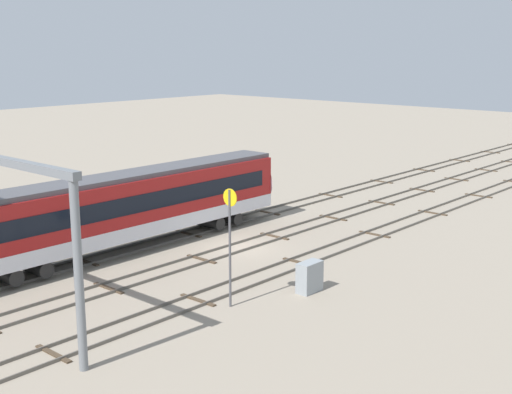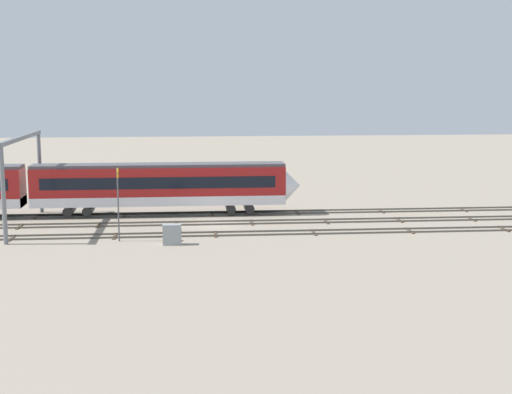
{
  "view_description": "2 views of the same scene",
  "coord_description": "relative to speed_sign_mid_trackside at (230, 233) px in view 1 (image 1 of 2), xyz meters",
  "views": [
    {
      "loc": [
        -31.02,
        -28.87,
        12.59
      ],
      "look_at": [
        4.53,
        2.66,
        2.2
      ],
      "focal_mm": 48.26,
      "sensor_mm": 36.0,
      "label": 1
    },
    {
      "loc": [
        -1.93,
        -64.92,
        12.83
      ],
      "look_at": [
        4.13,
        3.16,
        1.88
      ],
      "focal_mm": 51.25,
      "sensor_mm": 36.0,
      "label": 2
    }
  ],
  "objects": [
    {
      "name": "speed_sign_mid_trackside",
      "position": [
        0.0,
        0.0,
        0.0
      ],
      "size": [
        0.14,
        0.86,
        5.96
      ],
      "color": "#4C4C51",
      "rests_on": "ground"
    },
    {
      "name": "track_second_near",
      "position": [
        7.81,
        6.6,
        -3.68
      ],
      "size": [
        192.0,
        2.4,
        0.16
      ],
      "color": "#59544C",
      "rests_on": "ground"
    },
    {
      "name": "track_with_train",
      "position": [
        7.81,
        11.43,
        -3.68
      ],
      "size": [
        192.0,
        2.4,
        0.16
      ],
      "color": "#59544C",
      "rests_on": "ground"
    },
    {
      "name": "ground_plane",
      "position": [
        7.81,
        6.6,
        -3.75
      ],
      "size": [
        208.0,
        208.0,
        0.0
      ],
      "primitive_type": "plane",
      "color": "gray"
    },
    {
      "name": "track_near_foreground",
      "position": [
        7.81,
        1.78,
        -3.68
      ],
      "size": [
        192.0,
        2.4,
        0.16
      ],
      "color": "#59544C",
      "rests_on": "ground"
    },
    {
      "name": "relay_cabinet",
      "position": [
        4.28,
        -1.65,
        -2.94
      ],
      "size": [
        1.47,
        0.75,
        1.63
      ],
      "color": "gray",
      "rests_on": "ground"
    }
  ]
}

